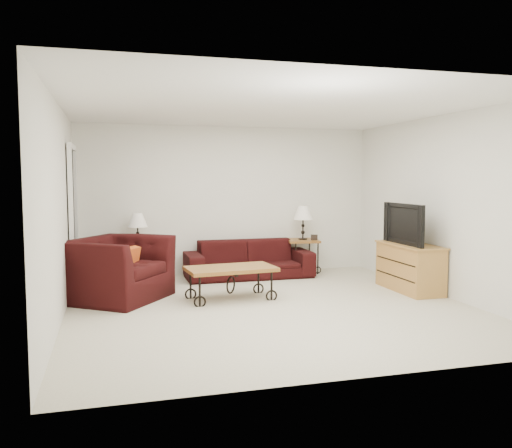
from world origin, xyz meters
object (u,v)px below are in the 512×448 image
at_px(sofa, 249,259).
at_px(backpack, 290,265).
at_px(tv_stand, 410,267).
at_px(lamp_right, 303,223).
at_px(side_table_left, 138,264).
at_px(armchair, 117,269).
at_px(lamp_left, 138,230).
at_px(television, 409,224).
at_px(side_table_right, 303,256).
at_px(coffee_table, 231,283).

xyz_separation_m(sofa, backpack, (0.65, -0.20, -0.10)).
height_order(sofa, tv_stand, tv_stand).
height_order(sofa, lamp_right, lamp_right).
height_order(side_table_left, armchair, armchair).
bearing_deg(tv_stand, lamp_left, 154.44).
height_order(tv_stand, backpack, tv_stand).
bearing_deg(tv_stand, sofa, 140.90).
xyz_separation_m(armchair, backpack, (2.76, 0.88, -0.22)).
height_order(sofa, television, television).
distance_m(sofa, lamp_right, 1.17).
distance_m(sofa, backpack, 0.69).
height_order(side_table_right, armchair, armchair).
xyz_separation_m(side_table_left, television, (3.74, -1.80, 0.71)).
relative_size(sofa, side_table_left, 3.84).
xyz_separation_m(sofa, lamp_right, (1.01, 0.18, 0.56)).
bearing_deg(side_table_right, side_table_left, 180.00).
height_order(side_table_left, television, television).
xyz_separation_m(side_table_right, lamp_left, (-2.78, 0.00, 0.52)).
xyz_separation_m(armchair, tv_stand, (4.11, -0.54, -0.07)).
bearing_deg(lamp_left, backpack, -8.84).
bearing_deg(side_table_right, tv_stand, -61.43).
relative_size(sofa, tv_stand, 1.82).
bearing_deg(lamp_right, lamp_left, 180.00).
bearing_deg(television, side_table_left, -115.68).
bearing_deg(television, coffee_table, -93.15).
bearing_deg(backpack, coffee_table, -151.29).
bearing_deg(coffee_table, side_table_left, 124.44).
relative_size(side_table_left, lamp_right, 0.94).
height_order(lamp_right, coffee_table, lamp_right).
relative_size(side_table_left, tv_stand, 0.47).
bearing_deg(armchair, tv_stand, -61.43).
distance_m(coffee_table, armchair, 1.54).
bearing_deg(side_table_right, armchair, -158.13).
distance_m(lamp_right, backpack, 0.85).
height_order(lamp_right, armchair, lamp_right).
xyz_separation_m(side_table_left, coffee_table, (1.14, -1.66, -0.05)).
bearing_deg(side_table_left, side_table_right, 0.00).
distance_m(side_table_left, tv_stand, 4.17).
relative_size(lamp_right, coffee_table, 0.49).
bearing_deg(lamp_right, coffee_table, -134.83).
distance_m(sofa, armchair, 2.37).
xyz_separation_m(side_table_right, tv_stand, (0.98, -1.80, 0.05)).
xyz_separation_m(lamp_right, backpack, (-0.36, -0.38, -0.66)).
xyz_separation_m(sofa, side_table_right, (1.01, 0.18, -0.01)).
bearing_deg(coffee_table, sofa, 66.77).
height_order(sofa, armchair, armchair).
relative_size(side_table_left, coffee_table, 0.46).
xyz_separation_m(lamp_right, coffee_table, (-1.65, -1.66, -0.64)).
distance_m(side_table_left, lamp_right, 2.84).
xyz_separation_m(lamp_right, tv_stand, (0.98, -1.80, -0.52)).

